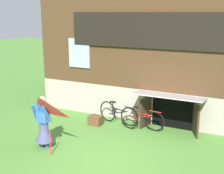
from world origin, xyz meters
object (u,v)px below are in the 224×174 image
kite (39,112)px  wooden_crate (96,120)px  bicycle_black (118,114)px  person (44,127)px  bicycle_red (142,118)px

kite → wooden_crate: bearing=87.1°
kite → bicycle_black: (0.85, 3.13, -0.92)m
bicycle_black → person: bearing=-96.4°
bicycle_red → wooden_crate: 1.65m
person → wooden_crate: person is taller
person → kite: size_ratio=0.95×
bicycle_red → wooden_crate: (-1.58, -0.40, -0.20)m
kite → wooden_crate: kite is taller
person → wooden_crate: size_ratio=3.47×
person → bicycle_red: person is taller
kite → bicycle_red: size_ratio=1.02×
person → bicycle_black: size_ratio=0.92×
kite → bicycle_red: kite is taller
bicycle_red → wooden_crate: size_ratio=3.58×
person → kite: (0.31, -0.50, 0.65)m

